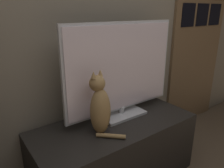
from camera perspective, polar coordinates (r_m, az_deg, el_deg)
wall_back at (r=1.67m, az=-5.87°, el=19.83°), size 4.80×0.05×2.60m
tv_stand at (r=1.74m, az=0.80°, el=-17.25°), size 1.21×0.53×0.49m
tv at (r=1.61m, az=2.61°, el=3.39°), size 0.94×0.21×0.71m
cat at (r=1.42m, az=-3.23°, el=-6.11°), size 0.18×0.25×0.43m
door at (r=2.59m, az=21.76°, el=12.59°), size 0.84×0.04×2.05m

